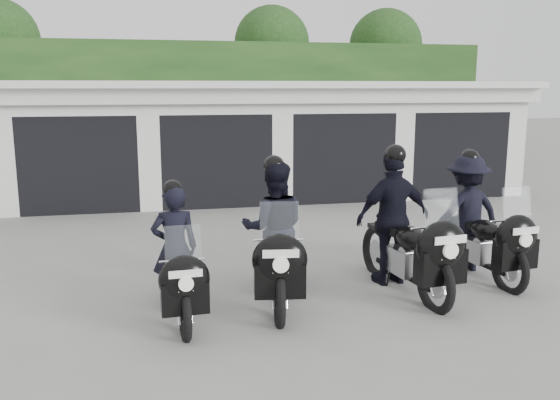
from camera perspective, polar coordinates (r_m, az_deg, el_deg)
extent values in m
plane|color=gray|center=(8.88, -2.11, -7.77)|extent=(80.00, 80.00, 0.00)
cube|color=silver|center=(16.92, -7.16, 5.91)|extent=(16.00, 6.00, 2.80)
cube|color=silver|center=(16.66, -7.22, 10.93)|extent=(16.40, 6.80, 0.16)
cube|color=silver|center=(13.62, -6.07, 10.02)|extent=(16.40, 0.12, 0.40)
cube|color=black|center=(14.11, -5.97, -0.29)|extent=(16.00, 0.06, 0.24)
cube|color=silver|center=(14.38, -24.95, 4.12)|extent=(0.50, 0.50, 2.80)
cube|color=black|center=(15.19, -18.28, 3.75)|extent=(2.60, 2.60, 2.20)
cube|color=silver|center=(14.05, -19.07, 8.91)|extent=(2.60, 0.50, 0.60)
cube|color=silver|center=(14.02, -12.48, 4.73)|extent=(0.50, 0.50, 2.80)
cube|color=black|center=(15.16, -6.54, 4.22)|extent=(2.60, 2.60, 2.20)
cube|color=silver|center=(14.02, -6.23, 9.43)|extent=(2.60, 0.50, 0.60)
cube|color=silver|center=(14.33, 0.05, 5.11)|extent=(0.50, 0.50, 2.80)
cube|color=black|center=(15.76, 4.79, 4.50)|extent=(2.60, 2.60, 2.20)
cube|color=silver|center=(14.67, 6.07, 9.49)|extent=(2.60, 0.50, 0.60)
cube|color=silver|center=(15.28, 11.54, 5.25)|extent=(0.50, 0.50, 2.80)
cube|color=black|center=(16.92, 14.92, 4.61)|extent=(2.60, 2.60, 2.20)
cube|color=silver|center=(15.90, 16.89, 9.19)|extent=(2.60, 0.50, 0.60)
cube|color=silver|center=(16.76, 21.35, 5.21)|extent=(0.50, 0.50, 2.80)
cube|color=#173714|center=(20.86, -8.18, 8.87)|extent=(20.00, 2.00, 4.30)
cylinder|color=black|center=(22.89, -24.99, 6.89)|extent=(0.24, 0.24, 3.30)
sphere|color=#173714|center=(22.78, -0.80, 14.80)|extent=(2.80, 2.80, 2.80)
cylinder|color=black|center=(22.76, -0.78, 7.88)|extent=(0.24, 0.24, 3.30)
sphere|color=#173714|center=(24.07, 10.11, 14.43)|extent=(2.80, 2.80, 2.80)
cylinder|color=black|center=(24.05, 9.89, 7.88)|extent=(0.24, 0.24, 3.30)
torus|color=black|center=(6.97, -9.16, -10.73)|extent=(0.15, 0.68, 0.67)
torus|color=black|center=(8.22, -10.26, -7.39)|extent=(0.15, 0.68, 0.67)
cube|color=#AAAAAF|center=(7.59, -9.79, -8.42)|extent=(0.27, 0.52, 0.30)
cube|color=black|center=(7.62, -9.74, -9.51)|extent=(0.15, 1.20, 0.06)
ellipsoid|color=black|center=(7.34, -9.73, -6.51)|extent=(0.33, 0.55, 0.27)
cube|color=black|center=(7.72, -10.06, -5.52)|extent=(0.27, 0.52, 0.09)
ellipsoid|color=black|center=(6.76, -9.20, -7.54)|extent=(0.60, 0.34, 0.55)
cube|color=black|center=(6.83, -9.14, -9.23)|extent=(0.55, 0.24, 0.37)
cube|color=#B2BFC6|center=(6.68, -9.32, -4.46)|extent=(0.41, 0.13, 0.47)
cylinder|color=silver|center=(6.88, -9.42, -5.75)|extent=(0.52, 0.06, 0.03)
cube|color=white|center=(6.58, -9.06, -7.04)|extent=(0.37, 0.04, 0.08)
cube|color=white|center=(6.65, -9.05, -8.33)|extent=(0.17, 0.02, 0.09)
imported|color=black|center=(7.70, -10.10, -4.57)|extent=(0.61, 0.43, 1.62)
sphere|color=black|center=(7.54, -10.29, 1.00)|extent=(0.25, 0.25, 0.25)
torus|color=black|center=(7.26, -0.07, -9.35)|extent=(0.22, 0.78, 0.77)
torus|color=black|center=(8.70, -0.74, -5.90)|extent=(0.22, 0.78, 0.77)
cube|color=#AAAAAF|center=(7.98, -0.44, -6.92)|extent=(0.35, 0.61, 0.34)
cube|color=black|center=(8.01, -0.43, -8.11)|extent=(0.28, 1.37, 0.06)
ellipsoid|color=black|center=(7.70, -0.37, -4.79)|extent=(0.42, 0.65, 0.30)
cube|color=black|center=(8.13, -0.56, -3.78)|extent=(0.35, 0.61, 0.11)
ellipsoid|color=black|center=(7.03, -0.02, -5.79)|extent=(0.71, 0.44, 0.63)
cube|color=black|center=(7.10, -0.02, -7.67)|extent=(0.64, 0.32, 0.42)
cube|color=#B2BFC6|center=(6.95, -0.04, -2.39)|extent=(0.48, 0.19, 0.54)
cylinder|color=silver|center=(7.18, -0.14, -3.86)|extent=(0.59, 0.11, 0.03)
cube|color=white|center=(6.82, 0.08, -5.21)|extent=(0.42, 0.08, 0.09)
cube|color=white|center=(6.91, 0.06, -6.65)|extent=(0.19, 0.04, 0.11)
imported|color=black|center=(8.12, -0.58, -2.76)|extent=(0.99, 0.82, 1.85)
sphere|color=black|center=(7.96, -0.59, 3.32)|extent=(0.28, 0.28, 0.28)
torus|color=black|center=(7.93, 14.73, -7.84)|extent=(0.22, 0.82, 0.81)
torus|color=black|center=(9.24, 9.27, -4.94)|extent=(0.22, 0.82, 0.81)
cube|color=#AAAAAF|center=(8.56, 11.72, -5.75)|extent=(0.36, 0.64, 0.36)
cube|color=black|center=(8.60, 11.75, -6.92)|extent=(0.26, 1.44, 0.07)
ellipsoid|color=black|center=(8.31, 12.48, -3.59)|extent=(0.43, 0.68, 0.32)
cube|color=black|center=(8.70, 10.87, -2.72)|extent=(0.36, 0.64, 0.11)
ellipsoid|color=black|center=(7.71, 15.27, -4.34)|extent=(0.74, 0.45, 0.67)
cube|color=black|center=(7.78, 15.18, -6.16)|extent=(0.67, 0.32, 0.44)
cube|color=#B2BFC6|center=(7.63, 15.30, -1.06)|extent=(0.50, 0.19, 0.57)
cylinder|color=silver|center=(7.84, 14.44, -2.54)|extent=(0.62, 0.10, 0.03)
cube|color=white|center=(7.52, 16.12, -3.71)|extent=(0.44, 0.07, 0.10)
cube|color=white|center=(7.60, 15.90, -5.11)|extent=(0.20, 0.04, 0.11)
imported|color=black|center=(8.69, 10.83, -1.71)|extent=(1.21, 0.78, 1.95)
sphere|color=black|center=(8.54, 11.05, 4.28)|extent=(0.30, 0.30, 0.30)
torus|color=black|center=(8.95, 21.24, -6.22)|extent=(0.20, 0.77, 0.76)
torus|color=black|center=(10.09, 15.87, -3.99)|extent=(0.20, 0.77, 0.76)
cube|color=#AAAAAF|center=(9.51, 18.34, -4.59)|extent=(0.33, 0.60, 0.33)
cube|color=black|center=(9.53, 18.36, -5.58)|extent=(0.23, 1.35, 0.06)
ellipsoid|color=black|center=(9.29, 19.11, -2.75)|extent=(0.40, 0.63, 0.30)
cube|color=black|center=(9.63, 17.52, -2.06)|extent=(0.33, 0.60, 0.10)
ellipsoid|color=black|center=(8.76, 21.80, -3.31)|extent=(0.69, 0.41, 0.62)
cube|color=black|center=(8.82, 21.69, -4.81)|extent=(0.62, 0.29, 0.42)
cube|color=#B2BFC6|center=(8.70, 21.86, -0.61)|extent=(0.47, 0.17, 0.53)
cylinder|color=silver|center=(8.88, 21.03, -1.84)|extent=(0.58, 0.09, 0.03)
cube|color=white|center=(8.61, 22.61, -2.76)|extent=(0.41, 0.06, 0.09)
cube|color=white|center=(8.67, 22.38, -3.92)|extent=(0.19, 0.04, 0.10)
imported|color=black|center=(9.62, 17.50, -1.20)|extent=(1.24, 0.73, 1.82)
sphere|color=black|center=(9.48, 17.79, 3.85)|extent=(0.28, 0.28, 0.28)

